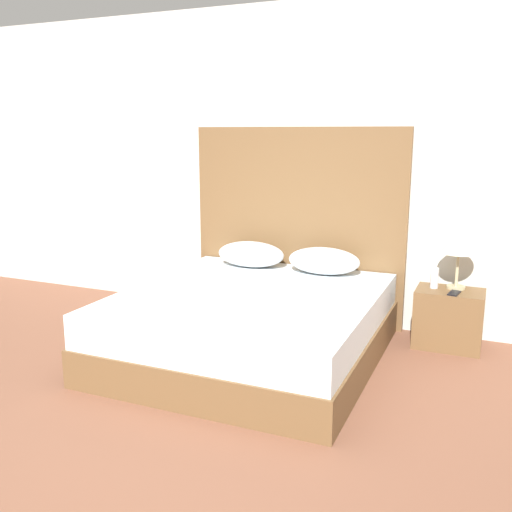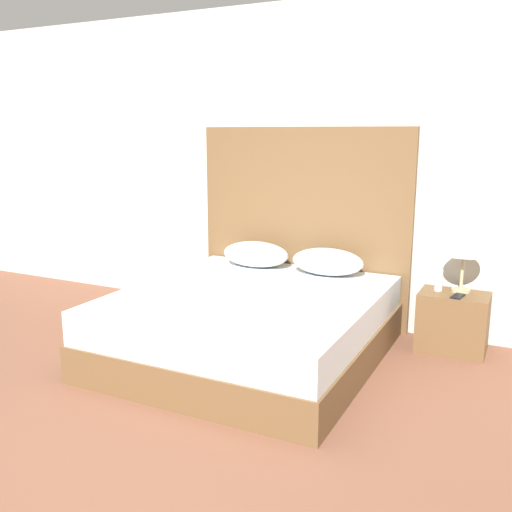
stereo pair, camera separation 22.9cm
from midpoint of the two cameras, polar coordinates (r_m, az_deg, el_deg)
The scene contains 11 objects.
ground_plane at distance 3.14m, azimuth -11.27°, elevation -19.45°, with size 16.00×16.00×0.00m, color brown.
wall_back at distance 4.99m, azimuth 6.81°, elevation 8.90°, with size 10.00×0.06×2.70m.
bed at distance 4.23m, azimuth 0.97°, elevation -6.91°, with size 1.80×1.96×0.50m.
headboard at distance 4.99m, azimuth 5.99°, elevation 3.03°, with size 1.89×0.05×1.68m.
pillow_left at distance 4.92m, azimuth 1.30°, elevation 0.18°, with size 0.59×0.37×0.21m.
pillow_right at distance 4.69m, azimuth 8.55°, elevation -0.57°, with size 0.59×0.37×0.21m.
phone_on_bed at distance 4.26m, azimuth 7.20°, elevation -3.28°, with size 0.13×0.17×0.01m.
nightstand at distance 4.64m, azimuth 20.42°, elevation -6.23°, with size 0.50×0.35×0.45m.
table_lamp at distance 4.56m, azimuth 21.46°, elevation 0.96°, with size 0.28×0.28×0.46m.
phone_on_nightstand at distance 4.49m, azimuth 20.93°, elevation -3.79°, with size 0.09×0.16×0.01m.
toiletry_bottle at distance 4.59m, azimuth 19.17°, elevation -2.34°, with size 0.06×0.06×0.16m.
Camera 2 is at (1.79, -2.03, 1.64)m, focal length 40.00 mm.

